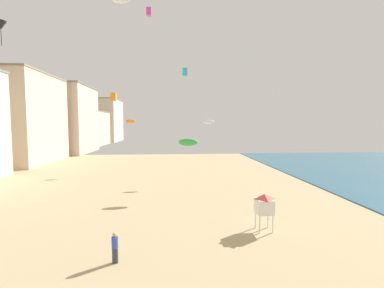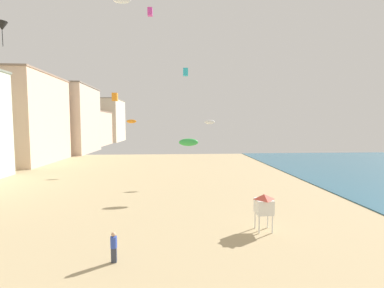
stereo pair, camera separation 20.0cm
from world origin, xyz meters
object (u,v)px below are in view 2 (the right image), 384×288
kite_flyer (114,245)px  kite_black_delta (2,26)px  kite_white_parafoil (122,0)px  kite_white_parafoil_2 (210,122)px  kite_cyan_box (186,72)px  kite_orange_parafoil (131,121)px  kite_green_parafoil (189,142)px  lifeguard_stand (264,204)px  kite_magenta_box (150,12)px  kite_orange_box (115,97)px

kite_flyer → kite_black_delta: bearing=13.5°
kite_flyer → kite_white_parafoil: (-2.88, 18.69, 20.91)m
kite_black_delta → kite_white_parafoil: bearing=51.7°
kite_white_parafoil_2 → kite_flyer: bearing=-110.8°
kite_cyan_box → kite_orange_parafoil: bearing=121.1°
kite_green_parafoil → kite_white_parafoil: 18.81m
lifeguard_stand → kite_magenta_box: kite_magenta_box is taller
kite_green_parafoil → kite_orange_parafoil: bearing=119.6°
lifeguard_stand → kite_green_parafoil: bearing=121.4°
kite_white_parafoil_2 → kite_cyan_box: size_ratio=1.73×
kite_flyer → kite_black_delta: 19.87m
kite_white_parafoil → kite_black_delta: (-7.68, -9.71, -6.68)m
kite_white_parafoil_2 → kite_cyan_box: kite_cyan_box is taller
kite_orange_box → kite_white_parafoil: bearing=-69.7°
kite_orange_box → kite_orange_parafoil: 4.49m
kite_orange_box → kite_magenta_box: bearing=-20.7°
kite_green_parafoil → kite_white_parafoil: size_ratio=0.96×
kite_white_parafoil → lifeguard_stand: bearing=-51.3°
kite_white_parafoil_2 → kite_cyan_box: 8.50m
lifeguard_stand → kite_black_delta: size_ratio=1.31×
kite_cyan_box → kite_white_parafoil_2: bearing=59.9°
kite_orange_parafoil → kite_magenta_box: kite_magenta_box is taller
kite_orange_box → kite_orange_parafoil: (2.05, 1.87, -3.54)m
kite_magenta_box → kite_flyer: bearing=-89.8°
lifeguard_stand → kite_green_parafoil: (-4.63, 9.84, 3.60)m
kite_white_parafoil → kite_black_delta: size_ratio=1.08×
kite_orange_box → kite_white_parafoil_2: bearing=-22.1°
kite_white_parafoil_2 → kite_magenta_box: size_ratio=1.35×
kite_orange_parafoil → kite_white_parafoil: bearing=-86.2°
kite_white_parafoil_2 → kite_white_parafoil: bearing=-170.7°
kite_cyan_box → kite_orange_box: bearing=131.6°
kite_green_parafoil → kite_black_delta: (-15.21, -4.40, 9.71)m
kite_white_parafoil → kite_orange_parafoil: bearing=93.8°
kite_white_parafoil → kite_orange_box: (-2.65, 7.14, -10.53)m
kite_flyer → lifeguard_stand: 9.97m
kite_orange_box → kite_flyer: bearing=-77.9°
kite_green_parafoil → kite_orange_box: bearing=129.3°
kite_flyer → kite_cyan_box: size_ratio=2.04×
kite_flyer → kite_green_parafoil: size_ratio=0.82×
lifeguard_stand → kite_cyan_box: bearing=119.9°
kite_white_parafoil_2 → kite_magenta_box: (-7.85, 3.32, 15.06)m
kite_green_parafoil → kite_black_delta: size_ratio=1.03×
lifeguard_stand → kite_green_parafoil: kite_green_parafoil is taller
kite_black_delta → kite_green_parafoil: bearing=16.1°
kite_white_parafoil_2 → kite_black_delta: 22.90m
kite_cyan_box → kite_black_delta: bearing=-159.3°
kite_white_parafoil_2 → kite_black_delta: (-18.33, -11.46, 7.55)m
kite_green_parafoil → kite_black_delta: bearing=-163.9°
kite_black_delta → kite_orange_box: bearing=73.4°
kite_magenta_box → kite_orange_box: bearing=159.3°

